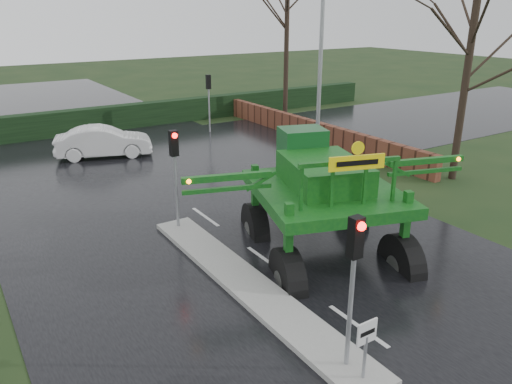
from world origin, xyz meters
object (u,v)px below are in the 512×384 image
traffic_signal_mid (175,158)px  traffic_signal_far (209,90)px  traffic_signal_near (354,261)px  street_light_right (316,37)px  keep_left_sign (366,341)px  crop_sprayer (287,201)px  white_sedan (105,157)px

traffic_signal_mid → traffic_signal_far: same height
traffic_signal_near → street_light_right: (9.49, 13.01, 3.40)m
traffic_signal_mid → keep_left_sign: bearing=-90.0°
keep_left_sign → traffic_signal_mid: bearing=90.0°
street_light_right → crop_sprayer: street_light_right is taller
traffic_signal_near → street_light_right: bearing=53.9°
traffic_signal_far → white_sedan: (-7.19, -2.00, -2.59)m
keep_left_sign → street_light_right: 17.23m
traffic_signal_mid → traffic_signal_far: 14.75m
keep_left_sign → crop_sprayer: crop_sprayer is taller
traffic_signal_near → traffic_signal_mid: size_ratio=1.00×
street_light_right → traffic_signal_mid: bearing=-154.6°
traffic_signal_far → street_light_right: 8.86m
white_sedan → traffic_signal_mid: bearing=-165.6°
traffic_signal_mid → street_light_right: (9.49, 4.51, 3.40)m
keep_left_sign → crop_sprayer: size_ratio=0.16×
keep_left_sign → traffic_signal_far: traffic_signal_far is taller
traffic_signal_near → traffic_signal_mid: same height
traffic_signal_mid → traffic_signal_far: bearing=58.1°
keep_left_sign → street_light_right: (9.49, 13.50, 4.93)m
keep_left_sign → traffic_signal_far: 22.93m
keep_left_sign → traffic_signal_far: bearing=70.1°
keep_left_sign → white_sedan: bearing=88.2°
traffic_signal_near → traffic_signal_far: 22.42m
traffic_signal_far → traffic_signal_mid: bearing=58.1°
street_light_right → white_sedan: bearing=145.9°
traffic_signal_near → traffic_signal_mid: (0.00, 8.50, 0.00)m
keep_left_sign → street_light_right: size_ratio=0.14×
traffic_signal_far → crop_sprayer: (-6.62, -17.16, -0.24)m
traffic_signal_near → traffic_signal_far: same height
keep_left_sign → traffic_signal_near: (0.00, 0.49, 1.53)m
keep_left_sign → crop_sprayer: bearing=74.8°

